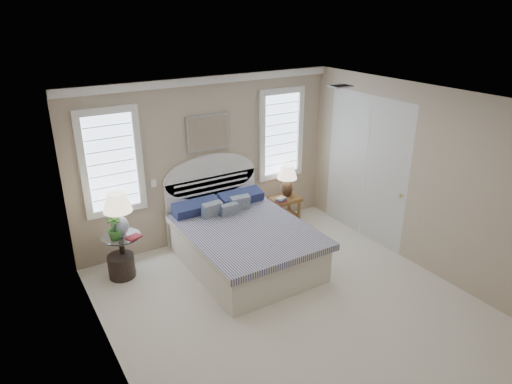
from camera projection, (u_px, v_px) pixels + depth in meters
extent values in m
cube|color=silver|center=(297.00, 310.00, 5.95)|extent=(4.50, 5.00, 0.01)
cube|color=silver|center=(305.00, 104.00, 4.92)|extent=(4.50, 5.00, 0.01)
cube|color=#BAA98B|center=(209.00, 160.00, 7.41)|extent=(4.50, 0.02, 2.70)
cube|color=#BAA98B|center=(111.00, 270.00, 4.35)|extent=(0.02, 5.00, 2.70)
cube|color=#BAA98B|center=(427.00, 182.00, 6.52)|extent=(0.02, 5.00, 2.70)
cube|color=white|center=(206.00, 80.00, 6.89)|extent=(4.50, 0.08, 0.12)
cube|color=#B2B2B2|center=(340.00, 86.00, 6.14)|extent=(0.30, 0.20, 0.02)
cube|color=white|center=(154.00, 183.00, 7.01)|extent=(0.08, 0.01, 0.12)
cube|color=silver|center=(111.00, 162.00, 6.55)|extent=(0.90, 0.06, 1.60)
cube|color=silver|center=(281.00, 134.00, 7.97)|extent=(0.90, 0.06, 1.60)
cube|color=silver|center=(208.00, 133.00, 7.20)|extent=(0.74, 0.04, 0.58)
cube|color=silver|center=(365.00, 168.00, 7.52)|extent=(0.02, 1.80, 2.40)
cube|color=beige|center=(245.00, 249.00, 6.90)|extent=(1.60, 2.10, 0.55)
cube|color=navy|center=(247.00, 232.00, 6.74)|extent=(1.72, 2.15, 0.10)
cube|color=silver|center=(212.00, 207.00, 7.67)|extent=(1.62, 0.08, 1.10)
cube|color=navy|center=(197.00, 208.00, 7.18)|extent=(0.75, 0.31, 0.23)
cube|color=navy|center=(241.00, 197.00, 7.57)|extent=(0.75, 0.31, 0.23)
cube|color=#354F78|center=(212.00, 212.00, 7.08)|extent=(0.33, 0.20, 0.34)
cube|color=#354F78|center=(240.00, 205.00, 7.32)|extent=(0.33, 0.20, 0.34)
cube|color=#354F78|center=(229.00, 212.00, 7.13)|extent=(0.28, 0.14, 0.29)
cylinder|color=black|center=(125.00, 272.00, 6.77)|extent=(0.32, 0.32, 0.03)
cylinder|color=black|center=(123.00, 256.00, 6.66)|extent=(0.08, 0.08, 0.60)
cylinder|color=silver|center=(121.00, 236.00, 6.54)|extent=(0.56, 0.56, 0.02)
cube|color=brown|center=(285.00, 199.00, 8.09)|extent=(0.50, 0.40, 0.06)
cube|color=brown|center=(285.00, 215.00, 8.21)|extent=(0.44, 0.34, 0.03)
cube|color=brown|center=(280.00, 218.00, 7.97)|extent=(0.04, 0.04, 0.47)
cube|color=brown|center=(271.00, 212.00, 8.21)|extent=(0.04, 0.04, 0.47)
cube|color=brown|center=(299.00, 213.00, 8.16)|extent=(0.04, 0.04, 0.47)
cube|color=brown|center=(289.00, 207.00, 8.40)|extent=(0.04, 0.04, 0.47)
cylinder|color=black|center=(122.00, 266.00, 6.63)|extent=(0.48, 0.48, 0.35)
cylinder|color=silver|center=(121.00, 234.00, 6.54)|extent=(0.16, 0.16, 0.03)
ellipsoid|color=silver|center=(120.00, 226.00, 6.49)|extent=(0.30, 0.30, 0.31)
cylinder|color=gold|center=(118.00, 214.00, 6.42)|extent=(0.04, 0.04, 0.11)
cylinder|color=black|center=(287.00, 195.00, 8.16)|extent=(0.14, 0.14, 0.03)
ellipsoid|color=black|center=(287.00, 189.00, 8.11)|extent=(0.26, 0.26, 0.27)
cylinder|color=gold|center=(287.00, 180.00, 8.05)|extent=(0.04, 0.04, 0.10)
imported|color=#338038|center=(114.00, 228.00, 6.37)|extent=(0.26, 0.26, 0.36)
cube|color=maroon|center=(134.00, 237.00, 6.46)|extent=(0.24, 0.21, 0.03)
cube|color=maroon|center=(281.00, 201.00, 7.91)|extent=(0.20, 0.17, 0.02)
cube|color=navy|center=(281.00, 200.00, 7.90)|extent=(0.19, 0.16, 0.02)
cube|color=beige|center=(281.00, 198.00, 7.89)|extent=(0.18, 0.15, 0.02)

